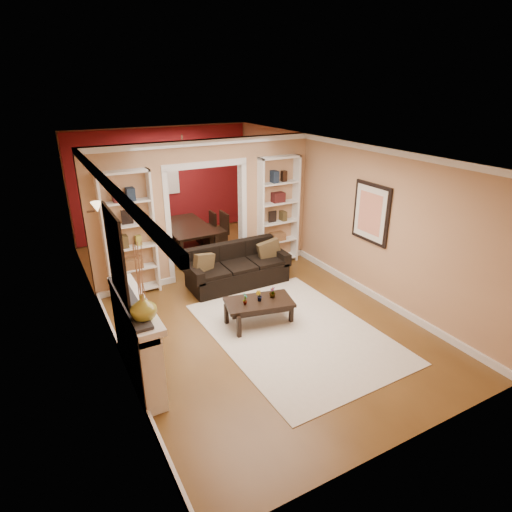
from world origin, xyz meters
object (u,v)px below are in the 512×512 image
coffee_table (259,312)px  bookshelf_right (278,211)px  sofa (237,266)px  bookshelf_left (129,235)px  dining_table (188,238)px  fireplace (139,340)px

coffee_table → bookshelf_right: (1.59, 2.06, 0.95)m
sofa → coffee_table: size_ratio=1.83×
coffee_table → bookshelf_left: size_ratio=0.47×
bookshelf_right → dining_table: (-1.46, 1.59, -0.84)m
bookshelf_left → dining_table: (1.64, 1.59, -0.84)m
sofa → bookshelf_left: bookshelf_left is taller
bookshelf_left → fireplace: size_ratio=1.35×
dining_table → bookshelf_right: bearing=-137.5°
coffee_table → bookshelf_right: bookshelf_right is taller
coffee_table → dining_table: dining_table is taller
bookshelf_right → sofa: bearing=-155.1°
bookshelf_left → dining_table: size_ratio=1.31×
coffee_table → bookshelf_left: bookshelf_left is taller
coffee_table → fireplace: (-2.05, -0.47, 0.38)m
bookshelf_left → sofa: bearing=-17.4°
bookshelf_right → fireplace: bearing=-145.2°
fireplace → bookshelf_right: bearing=34.8°
sofa → dining_table: (-0.21, 2.17, -0.08)m
bookshelf_right → coffee_table: bearing=-127.7°
bookshelf_left → fireplace: bookshelf_left is taller
bookshelf_left → dining_table: bookshelf_left is taller
sofa → fireplace: size_ratio=1.16×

